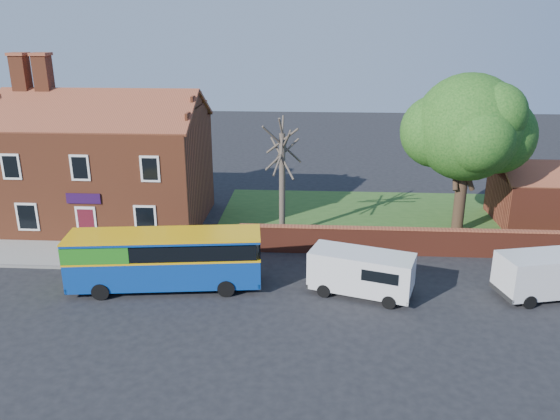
# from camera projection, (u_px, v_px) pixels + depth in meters

# --- Properties ---
(ground) EXTENTS (120.00, 120.00, 0.00)m
(ground) POSITION_uv_depth(u_px,v_px,m) (175.00, 310.00, 24.58)
(ground) COLOR black
(ground) RESTS_ON ground
(pavement) EXTENTS (18.00, 3.50, 0.12)m
(pavement) POSITION_uv_depth(u_px,v_px,m) (77.00, 254.00, 30.41)
(pavement) COLOR gray
(pavement) RESTS_ON ground
(kerb) EXTENTS (18.00, 0.15, 0.14)m
(kerb) POSITION_uv_depth(u_px,v_px,m) (63.00, 267.00, 28.75)
(kerb) COLOR slate
(kerb) RESTS_ON ground
(grass_strip) EXTENTS (26.00, 12.00, 0.04)m
(grass_strip) POSITION_uv_depth(u_px,v_px,m) (417.00, 219.00, 36.08)
(grass_strip) COLOR #426B28
(grass_strip) RESTS_ON ground
(shop_building) EXTENTS (12.30, 8.13, 10.50)m
(shop_building) POSITION_uv_depth(u_px,v_px,m) (108.00, 170.00, 34.77)
(shop_building) COLOR brown
(shop_building) RESTS_ON ground
(boundary_wall) EXTENTS (22.00, 0.38, 1.60)m
(boundary_wall) POSITION_uv_depth(u_px,v_px,m) (437.00, 242.00, 30.15)
(boundary_wall) COLOR maroon
(boundary_wall) RESTS_ON ground
(bus) EXTENTS (9.37, 3.39, 2.80)m
(bus) POSITION_uv_depth(u_px,v_px,m) (159.00, 258.00, 26.19)
(bus) COLOR navy
(bus) RESTS_ON ground
(van_near) EXTENTS (5.16, 3.30, 2.11)m
(van_near) POSITION_uv_depth(u_px,v_px,m) (362.00, 271.00, 25.69)
(van_near) COLOR silver
(van_near) RESTS_ON ground
(van_far) EXTENTS (5.20, 3.02, 2.14)m
(van_far) POSITION_uv_depth(u_px,v_px,m) (551.00, 273.00, 25.47)
(van_far) COLOR silver
(van_far) RESTS_ON ground
(large_tree) EXTENTS (7.93, 6.28, 9.67)m
(large_tree) POSITION_uv_depth(u_px,v_px,m) (468.00, 130.00, 32.05)
(large_tree) COLOR black
(large_tree) RESTS_ON ground
(bare_tree) EXTENTS (2.58, 3.08, 6.89)m
(bare_tree) POSITION_uv_depth(u_px,v_px,m) (282.00, 180.00, 32.19)
(bare_tree) COLOR #4C4238
(bare_tree) RESTS_ON ground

